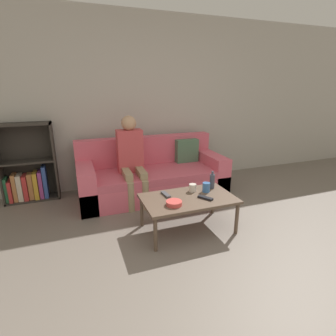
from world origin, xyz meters
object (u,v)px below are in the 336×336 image
(snack_bowl, at_px, (174,203))
(bottle, at_px, (212,181))
(bookshelf, at_px, (28,172))
(coffee_table, at_px, (188,201))
(cup_far, at_px, (206,187))
(couch, at_px, (153,176))
(tv_remote_1, at_px, (166,194))
(person_adult, at_px, (131,154))
(tv_remote_0, at_px, (205,198))
(cup_near, at_px, (193,188))

(snack_bowl, height_order, bottle, bottle)
(bookshelf, bearing_deg, coffee_table, -41.40)
(bookshelf, distance_m, coffee_table, 2.34)
(coffee_table, bearing_deg, bottle, 22.60)
(snack_bowl, bearing_deg, bottle, 25.29)
(cup_far, bearing_deg, bottle, 33.06)
(couch, distance_m, tv_remote_1, 1.02)
(person_adult, bearing_deg, tv_remote_1, -77.34)
(bookshelf, xyz_separation_m, snack_bowl, (1.54, -1.67, 0.01))
(person_adult, bearing_deg, tv_remote_0, -62.85)
(cup_far, distance_m, bottle, 0.15)
(couch, height_order, coffee_table, couch)
(cup_near, xyz_separation_m, bottle, (0.26, 0.01, 0.05))
(tv_remote_1, bearing_deg, cup_near, -4.42)
(tv_remote_0, bearing_deg, person_adult, 82.37)
(couch, bearing_deg, snack_bowl, -96.90)
(cup_far, bearing_deg, bookshelf, 143.93)
(bookshelf, xyz_separation_m, tv_remote_0, (1.91, -1.64, 0.00))
(snack_bowl, xyz_separation_m, bottle, (0.59, 0.28, 0.07))
(person_adult, distance_m, tv_remote_1, 0.97)
(person_adult, distance_m, cup_near, 1.07)
(coffee_table, bearing_deg, tv_remote_0, -31.30)
(tv_remote_1, height_order, bottle, bottle)
(person_adult, distance_m, tv_remote_0, 1.30)
(bookshelf, bearing_deg, cup_far, -36.07)
(cup_near, distance_m, tv_remote_1, 0.33)
(cup_far, relative_size, snack_bowl, 0.66)
(cup_far, relative_size, tv_remote_1, 0.62)
(bookshelf, relative_size, cup_far, 10.03)
(bookshelf, relative_size, person_adult, 0.92)
(couch, bearing_deg, bottle, -65.72)
(couch, xyz_separation_m, tv_remote_1, (-0.15, -1.00, 0.13))
(cup_near, xyz_separation_m, snack_bowl, (-0.34, -0.27, -0.02))
(person_adult, relative_size, cup_far, 10.86)
(coffee_table, height_order, tv_remote_0, tv_remote_0)
(cup_far, bearing_deg, tv_remote_1, 172.96)
(couch, xyz_separation_m, tv_remote_0, (0.22, -1.23, 0.13))
(couch, distance_m, tv_remote_0, 1.26)
(bookshelf, distance_m, tv_remote_0, 2.52)
(coffee_table, height_order, person_adult, person_adult)
(tv_remote_1, xyz_separation_m, snack_bowl, (-0.00, -0.26, 0.01))
(person_adult, bearing_deg, coffee_table, -67.97)
(bookshelf, relative_size, tv_remote_1, 6.26)
(tv_remote_1, bearing_deg, cup_far, -12.43)
(cup_near, bearing_deg, bookshelf, 143.15)
(tv_remote_0, distance_m, bottle, 0.34)
(person_adult, height_order, tv_remote_1, person_adult)
(snack_bowl, bearing_deg, cup_near, 38.68)
(couch, distance_m, cup_far, 1.12)
(cup_near, bearing_deg, coffee_table, -129.16)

